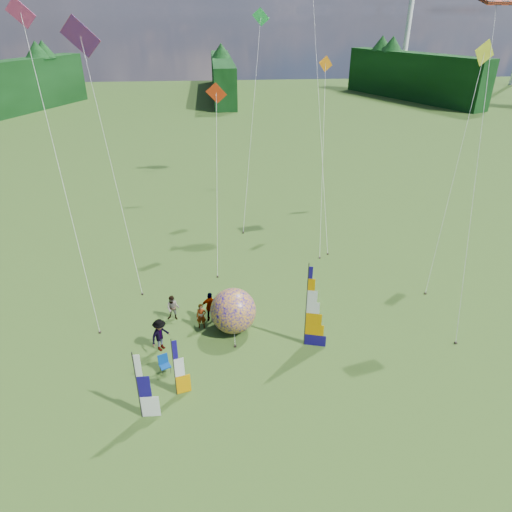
{
  "coord_description": "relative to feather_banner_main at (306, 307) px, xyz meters",
  "views": [
    {
      "loc": [
        -2.88,
        -15.23,
        15.93
      ],
      "look_at": [
        -1.0,
        4.0,
        5.5
      ],
      "focal_mm": 32.0,
      "sensor_mm": 36.0,
      "label": 1
    }
  ],
  "objects": [
    {
      "name": "ground",
      "position": [
        -1.6,
        -3.87,
        -2.43
      ],
      "size": [
        220.0,
        220.0,
        0.0
      ],
      "primitive_type": "plane",
      "color": "#5B8232",
      "rests_on": "ground"
    },
    {
      "name": "treeline_ring",
      "position": [
        -1.6,
        -3.87,
        1.57
      ],
      "size": [
        210.0,
        210.0,
        8.0
      ],
      "primitive_type": null,
      "color": "#144619",
      "rests_on": "ground"
    },
    {
      "name": "turbine_right",
      "position": [
        43.4,
        98.13,
        12.57
      ],
      "size": [
        8.0,
        1.2,
        30.0
      ],
      "primitive_type": null,
      "color": "silver",
      "rests_on": "ground"
    },
    {
      "name": "feather_banner_main",
      "position": [
        0.0,
        0.0,
        0.0
      ],
      "size": [
        1.29,
        0.46,
        4.86
      ],
      "primitive_type": null,
      "rotation": [
        0.0,
        0.0,
        -0.28
      ],
      "color": "#140B64",
      "rests_on": "ground"
    },
    {
      "name": "side_banner_left",
      "position": [
        -6.65,
        -3.03,
        -0.84
      ],
      "size": [
        0.89,
        0.32,
        3.17
      ],
      "primitive_type": null,
      "rotation": [
        0.0,
        0.0,
        0.25
      ],
      "color": "orange",
      "rests_on": "ground"
    },
    {
      "name": "side_banner_far",
      "position": [
        -8.11,
        -4.23,
        -0.66
      ],
      "size": [
        1.04,
        0.13,
        3.54
      ],
      "primitive_type": null,
      "rotation": [
        0.0,
        0.0,
        -0.03
      ],
      "color": "white",
      "rests_on": "ground"
    },
    {
      "name": "bol_inflatable",
      "position": [
        -3.71,
        1.68,
        -1.15
      ],
      "size": [
        3.28,
        3.28,
        2.55
      ],
      "primitive_type": "sphere",
      "rotation": [
        0.0,
        0.0,
        -0.35
      ],
      "color": "#09007A",
      "rests_on": "ground"
    },
    {
      "name": "spectator_a",
      "position": [
        -5.5,
        2.05,
        -1.66
      ],
      "size": [
        0.57,
        0.39,
        1.54
      ],
      "primitive_type": "imported",
      "rotation": [
        0.0,
        0.0,
        -0.04
      ],
      "color": "#66594C",
      "rests_on": "ground"
    },
    {
      "name": "spectator_b",
      "position": [
        -7.14,
        2.99,
        -1.64
      ],
      "size": [
        0.81,
        0.49,
        1.57
      ],
      "primitive_type": "imported",
      "rotation": [
        0.0,
        0.0,
        -0.15
      ],
      "color": "#66594C",
      "rests_on": "ground"
    },
    {
      "name": "spectator_c",
      "position": [
        -7.62,
        0.34,
        -1.49
      ],
      "size": [
        1.12,
        1.23,
        1.89
      ],
      "primitive_type": "imported",
      "rotation": [
        0.0,
        0.0,
        0.89
      ],
      "color": "#66594C",
      "rests_on": "ground"
    },
    {
      "name": "spectator_d",
      "position": [
        -4.97,
        2.68,
        -1.5
      ],
      "size": [
        1.14,
        0.57,
        1.87
      ],
      "primitive_type": "imported",
      "rotation": [
        0.0,
        0.0,
        3.02
      ],
      "color": "#66594C",
      "rests_on": "ground"
    },
    {
      "name": "camp_chair",
      "position": [
        -7.29,
        -1.45,
        -1.96
      ],
      "size": [
        0.72,
        0.72,
        0.95
      ],
      "primitive_type": null,
      "rotation": [
        0.0,
        0.0,
        0.4
      ],
      "color": "navy",
      "rests_on": "ground"
    },
    {
      "name": "kite_whale",
      "position": [
        3.8,
        16.38,
        8.24
      ],
      "size": [
        8.97,
        15.96,
        21.34
      ],
      "primitive_type": null,
      "rotation": [
        0.0,
        0.0,
        0.38
      ],
      "color": "black",
      "rests_on": "ground"
    },
    {
      "name": "kite_rainbow_delta",
      "position": [
        -10.62,
        8.78,
        5.86
      ],
      "size": [
        8.66,
        11.16,
        16.59
      ],
      "primitive_type": null,
      "rotation": [
        0.0,
        0.0,
        -0.21
      ],
      "color": "red",
      "rests_on": "ground"
    },
    {
      "name": "kite_parafoil",
      "position": [
        9.43,
        2.99,
        6.68
      ],
      "size": [
        6.91,
        11.58,
        18.22
      ],
      "primitive_type": null,
      "rotation": [
        0.0,
        0.0,
        0.07
      ],
      "color": "red",
      "rests_on": "ground"
    },
    {
      "name": "small_kite_red",
      "position": [
        -4.23,
        11.36,
        3.56
      ],
      "size": [
        4.98,
        10.62,
        11.98
      ],
      "primitive_type": null,
      "rotation": [
        0.0,
        0.0,
        0.2
      ],
      "color": "red",
      "rests_on": "ground"
    },
    {
      "name": "small_kite_orange",
      "position": [
        3.8,
        13.92,
        4.22
      ],
      "size": [
        7.39,
        11.56,
        13.31
      ],
      "primitive_type": null,
      "rotation": [
        0.0,
        0.0,
        0.37
      ],
      "color": "orange",
      "rests_on": "ground"
    },
    {
      "name": "small_kite_yellow",
      "position": [
        10.89,
        7.61,
        5.05
      ],
      "size": [
        10.0,
        11.57,
        14.95
      ],
      "primitive_type": null,
      "rotation": [
        0.0,
        0.0,
        0.32
      ],
      "color": "yellow",
      "rests_on": "ground"
    },
    {
      "name": "small_kite_pink",
      "position": [
        -12.49,
        5.06,
        6.11
      ],
      "size": [
        6.18,
        9.08,
        17.07
      ],
      "primitive_type": null,
      "rotation": [
        0.0,
        0.0,
        -0.13
      ],
      "color": "#E1377C",
      "rests_on": "ground"
    },
    {
      "name": "small_kite_green",
      "position": [
        -1.1,
        18.81,
        5.89
      ],
      "size": [
        5.49,
        11.78,
        16.63
      ],
      "primitive_type": null,
      "rotation": [
        0.0,
        0.0,
        0.07
      ],
      "color": "green",
      "rests_on": "ground"
    }
  ]
}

